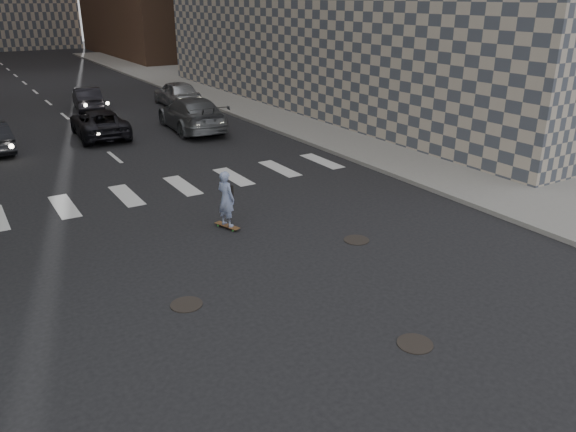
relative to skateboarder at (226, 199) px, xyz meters
name	(u,v)px	position (x,y,z in m)	size (l,w,h in m)	color
ground	(294,304)	(-0.65, -4.65, -0.90)	(160.00, 160.00, 0.00)	black
sidewalk_right	(320,102)	(13.85, 15.35, -0.82)	(13.00, 80.00, 0.15)	gray
manhole_a	(415,344)	(0.55, -7.15, -0.89)	(0.70, 0.70, 0.02)	black
manhole_b	(186,304)	(-2.65, -3.45, -0.89)	(0.70, 0.70, 0.02)	black
manhole_c	(357,240)	(2.65, -2.65, -0.89)	(0.70, 0.70, 0.02)	black
skateboarder	(226,199)	(0.00, 0.00, 0.00)	(0.56, 0.89, 1.72)	brown
traffic_car_b	(192,114)	(4.09, 12.40, -0.09)	(2.27, 5.59, 1.62)	#5C5F64
traffic_car_c	(99,123)	(-0.21, 13.35, -0.25)	(2.17, 4.70, 1.30)	black
traffic_car_d	(177,93)	(5.85, 18.98, -0.13)	(1.82, 4.53, 1.54)	#AEB0B5
traffic_car_e	(87,98)	(0.95, 20.69, -0.25)	(1.38, 3.96, 1.30)	black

